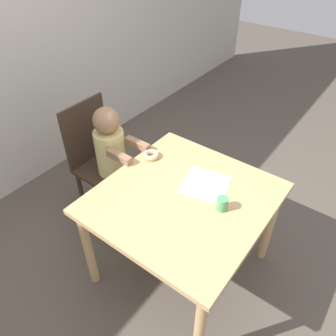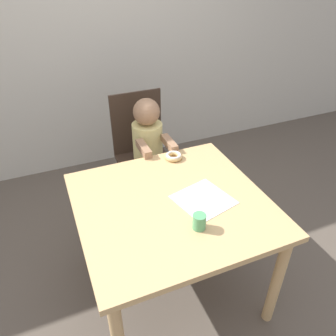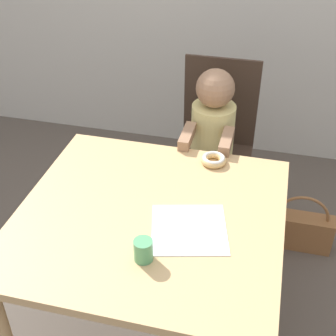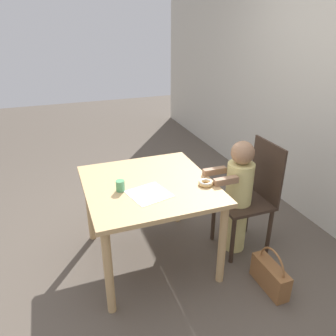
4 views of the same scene
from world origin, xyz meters
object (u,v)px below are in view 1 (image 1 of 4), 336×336
(chair, at_px, (101,162))
(child_figure, at_px, (113,164))
(donut, at_px, (151,155))
(handbag, at_px, (156,171))
(cup, at_px, (222,204))

(chair, distance_m, child_figure, 0.13)
(chair, xyz_separation_m, donut, (0.06, -0.47, 0.24))
(child_figure, height_order, handbag, child_figure)
(donut, bearing_deg, cup, -102.25)
(donut, relative_size, cup, 1.38)
(chair, relative_size, cup, 11.87)
(child_figure, xyz_separation_m, cup, (-0.08, -0.96, 0.23))
(child_figure, distance_m, handbag, 0.66)
(chair, xyz_separation_m, child_figure, (0.00, -0.13, 0.03))
(child_figure, bearing_deg, donut, -80.20)
(chair, height_order, handbag, chair)
(donut, bearing_deg, chair, 97.12)
(chair, height_order, child_figure, child_figure)
(child_figure, bearing_deg, chair, 90.00)
(donut, distance_m, cup, 0.64)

